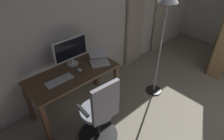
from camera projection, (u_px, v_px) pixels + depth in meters
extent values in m
cube|color=silver|center=(116.00, 7.00, 3.56)|extent=(5.37, 0.10, 2.63)
cube|color=#C0B49B|center=(162.00, 6.00, 4.36)|extent=(0.40, 0.06, 2.18)
cube|color=#C0B49B|center=(135.00, 15.00, 3.86)|extent=(0.44, 0.06, 2.18)
cube|color=brown|center=(72.00, 74.00, 2.88)|extent=(1.36, 0.63, 0.04)
cube|color=brown|center=(116.00, 83.00, 3.29)|extent=(0.06, 0.06, 0.69)
cube|color=brown|center=(46.00, 125.00, 2.58)|extent=(0.06, 0.06, 0.69)
cube|color=brown|center=(96.00, 69.00, 3.62)|extent=(0.06, 0.06, 0.69)
cube|color=brown|center=(29.00, 103.00, 2.91)|extent=(0.06, 0.06, 0.69)
cylinder|color=black|center=(98.00, 135.00, 2.81)|extent=(0.56, 0.56, 0.02)
sphere|color=black|center=(112.00, 126.00, 2.95)|extent=(0.05, 0.05, 0.05)
sphere|color=black|center=(93.00, 122.00, 3.02)|extent=(0.05, 0.05, 0.05)
sphere|color=black|center=(80.00, 136.00, 2.81)|extent=(0.05, 0.05, 0.05)
cylinder|color=black|center=(98.00, 124.00, 2.67)|extent=(0.06, 0.06, 0.48)
cylinder|color=gray|center=(97.00, 111.00, 2.52)|extent=(0.47, 0.47, 0.05)
cube|color=gray|center=(106.00, 103.00, 2.23)|extent=(0.38, 0.07, 0.53)
cube|color=black|center=(83.00, 111.00, 2.34)|extent=(0.06, 0.24, 0.03)
cube|color=black|center=(109.00, 96.00, 2.55)|extent=(0.06, 0.24, 0.03)
cylinder|color=white|center=(73.00, 64.00, 3.06)|extent=(0.18, 0.18, 0.01)
cylinder|color=white|center=(72.00, 61.00, 3.03)|extent=(0.04, 0.04, 0.09)
cube|color=white|center=(71.00, 48.00, 2.91)|extent=(0.57, 0.03, 0.34)
cube|color=black|center=(71.00, 49.00, 2.90)|extent=(0.52, 0.01, 0.30)
cube|color=silver|center=(59.00, 81.00, 2.70)|extent=(0.40, 0.13, 0.02)
cube|color=white|center=(100.00, 63.00, 3.08)|extent=(0.36, 0.33, 0.02)
cube|color=white|center=(98.00, 53.00, 3.10)|extent=(0.36, 0.33, 0.07)
ellipsoid|color=white|center=(80.00, 70.00, 2.90)|extent=(0.06, 0.10, 0.04)
cube|color=tan|center=(222.00, 61.00, 4.09)|extent=(0.70, 0.30, 0.04)
cylinder|color=black|center=(154.00, 90.00, 3.65)|extent=(0.28, 0.28, 0.02)
cylinder|color=#A5A5A8|center=(160.00, 53.00, 3.18)|extent=(0.03, 0.03, 1.64)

